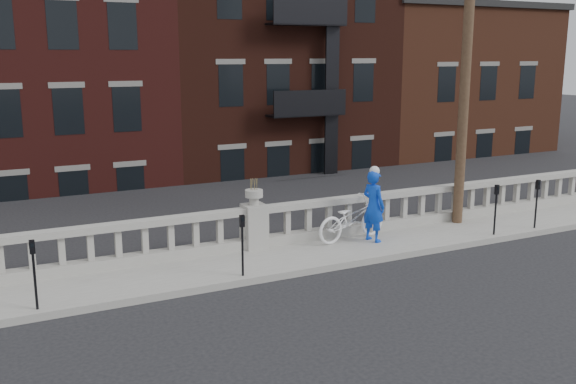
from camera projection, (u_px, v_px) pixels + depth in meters
name	position (u px, v px, depth m)	size (l,w,h in m)	color
ground	(335.00, 308.00, 12.61)	(120.00, 120.00, 0.00)	black
sidewalk	(271.00, 261.00, 15.21)	(32.00, 2.20, 0.15)	gray
balustrade	(254.00, 228.00, 15.93)	(28.00, 0.34, 1.03)	gray
planter_pedestal	(254.00, 221.00, 15.89)	(0.55, 0.55, 1.76)	gray
lower_level	(113.00, 99.00, 32.45)	(80.00, 44.00, 20.80)	#605E59
utility_pole	(467.00, 41.00, 17.36)	(1.60, 0.28, 10.00)	#422D1E
parking_meter_a	(34.00, 267.00, 11.97)	(0.10, 0.09, 1.36)	black
parking_meter_b	(242.00, 238.00, 13.81)	(0.10, 0.09, 1.36)	black
parking_meter_c	(496.00, 204.00, 16.99)	(0.10, 0.09, 1.36)	black
parking_meter_d	(537.00, 198.00, 17.64)	(0.10, 0.09, 1.36)	black
bicycle	(352.00, 219.00, 16.57)	(0.75, 2.14, 1.12)	white
cyclist	(374.00, 206.00, 16.40)	(0.68, 0.44, 1.85)	blue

